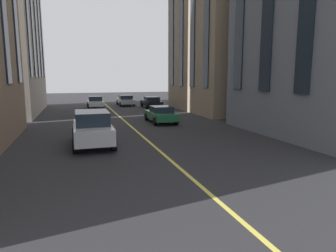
% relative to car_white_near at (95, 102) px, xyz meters
% --- Properties ---
extents(lane_centre_line, '(80.00, 0.16, 0.01)m').
position_rel_car_white_near_xyz_m(lane_centre_line, '(-22.34, -1.61, -0.70)').
color(lane_centre_line, '#D8C64C').
rests_on(lane_centre_line, ground_plane).
extents(car_white_near, '(3.90, 1.89, 1.40)m').
position_rel_car_white_near_xyz_m(car_white_near, '(0.00, 0.00, 0.00)').
color(car_white_near, silver).
rests_on(car_white_near, ground_plane).
extents(car_silver_far, '(4.40, 1.95, 1.37)m').
position_rel_car_white_near_xyz_m(car_silver_far, '(1.99, -4.01, 0.00)').
color(car_silver_far, '#B7BABF').
rests_on(car_silver_far, ground_plane).
extents(car_green_mid, '(4.40, 1.95, 1.37)m').
position_rel_car_white_near_xyz_m(car_green_mid, '(-13.99, -4.32, 0.00)').
color(car_green_mid, '#1E6038').
rests_on(car_green_mid, ground_plane).
extents(car_black_trailing, '(4.40, 1.95, 1.37)m').
position_rel_car_white_near_xyz_m(car_black_trailing, '(-2.08, -6.51, 0.00)').
color(car_black_trailing, black).
rests_on(car_black_trailing, ground_plane).
extents(car_silver_parked_a, '(4.70, 2.14, 1.88)m').
position_rel_car_white_near_xyz_m(car_silver_parked_a, '(-20.96, 1.53, 0.27)').
color(car_silver_parked_a, '#B7BABF').
rests_on(car_silver_parked_a, ground_plane).
extents(building_right_near, '(13.21, 8.40, 19.48)m').
position_rel_car_white_near_xyz_m(building_right_near, '(-7.21, -13.25, 9.04)').
color(building_right_near, gray).
rests_on(building_right_near, ground_plane).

